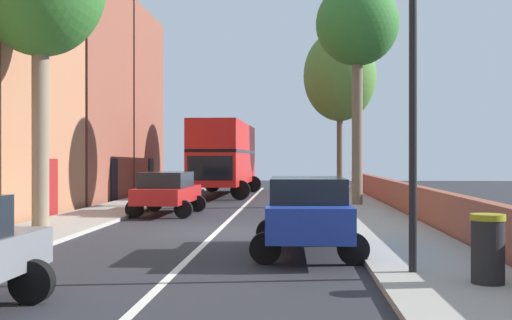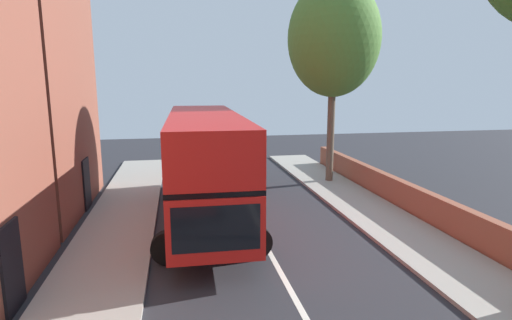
{
  "view_description": "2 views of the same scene",
  "coord_description": "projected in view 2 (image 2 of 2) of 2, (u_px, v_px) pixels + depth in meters",
  "views": [
    {
      "loc": [
        2.21,
        -18.4,
        2.12
      ],
      "look_at": [
        0.47,
        10.84,
        2.03
      ],
      "focal_mm": 44.92,
      "sensor_mm": 36.0,
      "label": 1
    },
    {
      "loc": [
        -2.66,
        2.49,
        5.18
      ],
      "look_at": [
        0.08,
        16.71,
        2.43
      ],
      "focal_mm": 28.64,
      "sensor_mm": 36.0,
      "label": 2
    }
  ],
  "objects": [
    {
      "name": "street_tree_right_1",
      "position": [
        334.0,
        39.0,
        20.22
      ],
      "size": [
        4.59,
        4.59,
        10.12
      ],
      "color": "brown",
      "rests_on": "sidewalk_right"
    },
    {
      "name": "double_decker_bus",
      "position": [
        205.0,
        160.0,
        15.25
      ],
      "size": [
        3.72,
        11.09,
        4.06
      ],
      "color": "red",
      "rests_on": "ground"
    }
  ]
}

